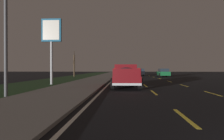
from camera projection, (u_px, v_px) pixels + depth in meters
ground at (149, 79)px, 28.98m from camera, size 144.00×144.00×0.00m
sidewalk_shoulder at (99, 78)px, 29.44m from camera, size 108.00×4.00×0.12m
grass_verge at (66, 79)px, 29.75m from camera, size 108.00×6.00×0.01m
lane_markings at (128, 78)px, 32.70m from camera, size 108.67×7.04×0.01m
pickup_truck at (126, 75)px, 16.12m from camera, size 5.46×2.36×1.87m
sedan_green at (163, 73)px, 36.85m from camera, size 4.40×2.02×1.54m
sedan_black at (140, 72)px, 42.87m from camera, size 4.40×2.02×1.54m
gas_price_sign at (51, 35)px, 18.92m from camera, size 0.27×1.90×6.31m
street_light_near at (11, 11)px, 10.62m from camera, size 0.36×1.97×7.69m
bare_tree_far at (74, 65)px, 37.86m from camera, size 2.32×0.51×4.90m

